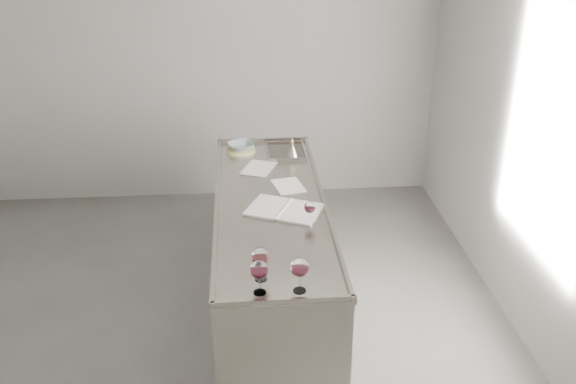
{
  "coord_description": "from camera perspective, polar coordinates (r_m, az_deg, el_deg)",
  "views": [
    {
      "loc": [
        0.3,
        -3.65,
        2.88
      ],
      "look_at": [
        0.62,
        0.3,
        1.02
      ],
      "focal_mm": 40.0,
      "sensor_mm": 36.0,
      "label": 1
    }
  ],
  "objects": [
    {
      "name": "trivet",
      "position": [
        5.3,
        -4.18,
        3.74
      ],
      "size": [
        0.28,
        0.28,
        0.02
      ],
      "primitive_type": "cylinder",
      "rotation": [
        0.0,
        0.0,
        -0.23
      ],
      "color": "beige",
      "rests_on": "counter"
    },
    {
      "name": "ceramic_bowl",
      "position": [
        5.29,
        -4.19,
        4.1
      ],
      "size": [
        0.26,
        0.26,
        0.05
      ],
      "primitive_type": "imported",
      "rotation": [
        0.0,
        0.0,
        0.35
      ],
      "color": "#91A3A9",
      "rests_on": "trivet"
    },
    {
      "name": "wine_funnel",
      "position": [
        5.12,
        0.39,
        3.55
      ],
      "size": [
        0.12,
        0.12,
        0.18
      ],
      "rotation": [
        0.0,
        0.0,
        0.01
      ],
      "color": "#B2AA9E",
      "rests_on": "counter"
    },
    {
      "name": "notebook",
      "position": [
        4.3,
        -0.34,
        -1.56
      ],
      "size": [
        0.57,
        0.5,
        0.02
      ],
      "rotation": [
        0.0,
        0.0,
        -0.42
      ],
      "color": "white",
      "rests_on": "counter"
    },
    {
      "name": "wine_glass_middle",
      "position": [
        3.5,
        -2.46,
        -5.84
      ],
      "size": [
        0.1,
        0.1,
        0.2
      ],
      "rotation": [
        0.0,
        0.0,
        -0.06
      ],
      "color": "white",
      "rests_on": "counter"
    },
    {
      "name": "wine_glass_right",
      "position": [
        3.4,
        1.05,
        -6.79
      ],
      "size": [
        0.1,
        0.1,
        0.2
      ],
      "rotation": [
        0.0,
        0.0,
        0.29
      ],
      "color": "white",
      "rests_on": "counter"
    },
    {
      "name": "loose_paper_under",
      "position": [
        4.95,
        -2.62,
        2.14
      ],
      "size": [
        0.31,
        0.36,
        0.0
      ],
      "primitive_type": "cube",
      "rotation": [
        0.0,
        0.0,
        -0.37
      ],
      "color": "white",
      "rests_on": "counter"
    },
    {
      "name": "loose_paper_top",
      "position": [
        4.65,
        0.05,
        0.56
      ],
      "size": [
        0.25,
        0.32,
        0.0
      ],
      "primitive_type": "cube",
      "rotation": [
        0.0,
        0.0,
        0.22
      ],
      "color": "white",
      "rests_on": "counter"
    },
    {
      "name": "wine_glass_small",
      "position": [
        4.1,
        1.95,
        -1.43
      ],
      "size": [
        0.07,
        0.07,
        0.15
      ],
      "rotation": [
        0.0,
        0.0,
        0.14
      ],
      "color": "white",
      "rests_on": "counter"
    },
    {
      "name": "wine_glass_left",
      "position": [
        3.39,
        -2.57,
        -6.98
      ],
      "size": [
        0.1,
        0.1,
        0.19
      ],
      "rotation": [
        0.0,
        0.0,
        0.2
      ],
      "color": "white",
      "rests_on": "counter"
    },
    {
      "name": "room_shell",
      "position": [
        3.95,
        -8.66,
        2.86
      ],
      "size": [
        4.54,
        5.04,
        2.84
      ],
      "color": "#54524F",
      "rests_on": "ground"
    },
    {
      "name": "counter",
      "position": [
        4.63,
        -1.49,
        -6.18
      ],
      "size": [
        0.77,
        2.42,
        0.97
      ],
      "color": "gray",
      "rests_on": "ground"
    }
  ]
}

